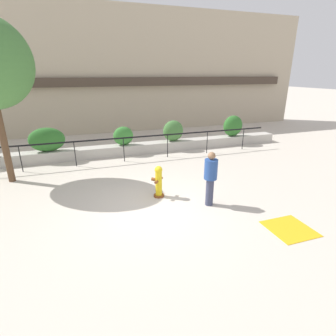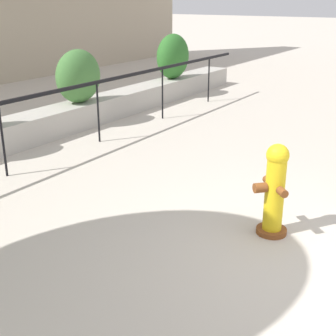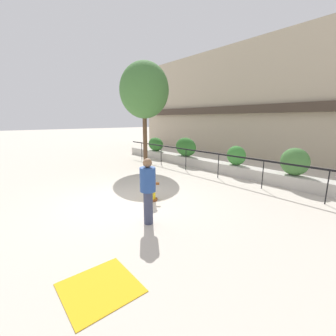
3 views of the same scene
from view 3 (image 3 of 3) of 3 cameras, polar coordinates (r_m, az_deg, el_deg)
The scene contains 12 objects.
ground_plane at distance 7.62m, azimuth -11.14°, elevation -8.49°, with size 120.00×120.00×0.00m, color beige.
building_facade at distance 16.62m, azimuth 29.03°, elevation 15.34°, with size 30.00×1.36×8.00m.
planter_wall_low at distance 11.52m, azimuth 15.95°, elevation -0.33°, with size 18.00×0.70×0.50m, color #B7B2A8.
fence_railing_segment at distance 10.50m, azimuth 12.77°, elevation 2.92°, with size 15.00×0.05×1.15m.
hedge_bush_0 at distance 15.80m, azimuth -3.14°, elevation 6.06°, with size 1.49×0.65×0.92m, color #2D6B28.
hedge_bush_1 at distance 13.50m, azimuth 4.51°, elevation 5.35°, with size 1.58×0.69×1.10m, color #2D6B28.
hedge_bush_2 at distance 11.29m, azimuth 16.94°, elevation 3.05°, with size 0.99×0.59×0.93m, color #387F33.
hedge_bush_3 at distance 10.09m, azimuth 29.50°, elevation 1.39°, with size 1.09×0.70×1.09m, color #427538.
fire_hydrant at distance 7.49m, azimuth -4.06°, elevation -4.19°, with size 0.50×0.50×1.08m.
street_tree at distance 13.10m, azimuth -6.10°, elevation 18.95°, with size 2.90×2.61×5.75m.
pedestrian at distance 5.73m, azimuth -5.13°, elevation -4.87°, with size 0.54×0.54×1.73m.
tactile_warning_pad at distance 4.26m, azimuth -16.89°, elevation -27.08°, with size 1.13×1.13×0.01m, color gold.
Camera 3 is at (6.31, -3.33, 2.67)m, focal length 24.00 mm.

